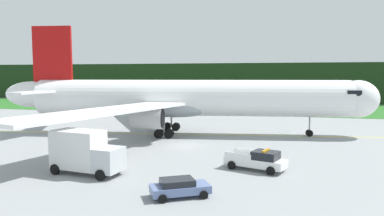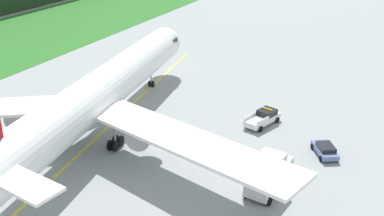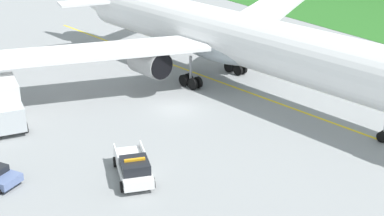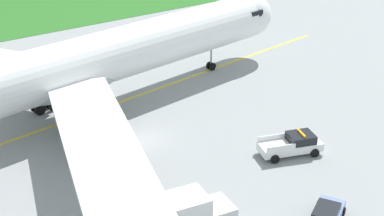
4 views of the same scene
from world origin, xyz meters
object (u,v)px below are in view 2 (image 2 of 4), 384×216
catering_truck (268,173)px  staff_car (325,149)px  ops_pickup_truck (263,118)px  airliner (96,96)px

catering_truck → staff_car: bearing=-21.7°
ops_pickup_truck → airliner: bearing=123.6°
airliner → catering_truck: size_ratio=8.07×
airliner → catering_truck: airliner is taller
airliner → ops_pickup_truck: 20.92m
catering_truck → airliner: bearing=82.1°
airliner → staff_car: size_ratio=11.86×
catering_truck → staff_car: catering_truck is taller
catering_truck → staff_car: (9.50, -3.79, -1.23)m
ops_pickup_truck → catering_truck: (-14.36, -4.76, 1.02)m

